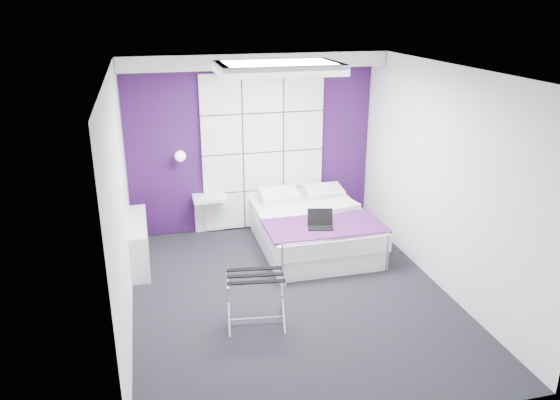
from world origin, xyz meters
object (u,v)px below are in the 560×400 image
object	(u,v)px
bed	(313,229)
radiator	(139,242)
luggage_rack	(256,300)
nightstand	(209,198)
wall_lamp	(180,155)
laptop	(319,223)

from	to	relation	value
bed	radiator	bearing A→B (deg)	178.01
radiator	bed	xyz separation A→B (m)	(2.34, -0.08, -0.03)
radiator	luggage_rack	world-z (taller)	radiator
radiator	luggage_rack	size ratio (longest dim) A/B	2.03
bed	nightstand	bearing A→B (deg)	148.86
luggage_rack	radiator	bearing A→B (deg)	131.27
wall_lamp	luggage_rack	world-z (taller)	wall_lamp
luggage_rack	laptop	bearing A→B (deg)	55.54
bed	laptop	world-z (taller)	laptop
radiator	luggage_rack	xyz separation A→B (m)	(1.17, -1.77, -0.01)
bed	laptop	distance (m)	0.57
radiator	laptop	distance (m)	2.35
luggage_rack	laptop	size ratio (longest dim) A/B	1.83
bed	wall_lamp	bearing A→B (deg)	153.67
radiator	nightstand	size ratio (longest dim) A/B	2.55
radiator	laptop	size ratio (longest dim) A/B	3.73
wall_lamp	radiator	xyz separation A→B (m)	(-0.64, -0.76, -0.92)
wall_lamp	nightstand	distance (m)	0.75
wall_lamp	laptop	world-z (taller)	wall_lamp
bed	nightstand	size ratio (longest dim) A/B	3.90
nightstand	bed	bearing A→B (deg)	-31.14
laptop	nightstand	bearing A→B (deg)	146.94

